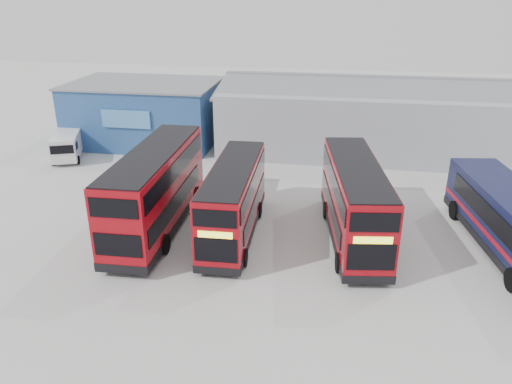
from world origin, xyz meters
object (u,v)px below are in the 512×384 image
at_px(double_decker_left, 156,191).
at_px(double_decker_centre, 234,202).
at_px(office_block, 146,112).
at_px(maintenance_shed, 408,117).
at_px(double_decker_right, 354,203).
at_px(panel_van, 67,144).

bearing_deg(double_decker_left, double_decker_centre, 178.40).
distance_m(office_block, maintenance_shed, 22.09).
distance_m(double_decker_centre, double_decker_right, 6.42).
relative_size(maintenance_shed, double_decker_right, 2.98).
distance_m(double_decker_left, double_decker_right, 10.77).
xyz_separation_m(double_decker_right, panel_van, (-21.96, 9.86, -0.97)).
height_order(maintenance_shed, panel_van, maintenance_shed).
bearing_deg(double_decker_right, double_decker_centre, 177.49).
xyz_separation_m(double_decker_centre, double_decker_right, (6.39, 0.62, 0.13)).
height_order(double_decker_right, panel_van, double_decker_right).
distance_m(double_decker_left, panel_van, 15.38).
height_order(maintenance_shed, double_decker_right, maintenance_shed).
relative_size(maintenance_shed, panel_van, 6.10).
xyz_separation_m(maintenance_shed, double_decker_right, (-4.53, -17.33, -0.50)).
xyz_separation_m(maintenance_shed, double_decker_centre, (-10.92, -17.96, -0.63)).
bearing_deg(maintenance_shed, double_decker_centre, -121.30).
distance_m(maintenance_shed, double_decker_right, 17.92).
bearing_deg(double_decker_left, double_decker_right, -178.18).
xyz_separation_m(double_decker_left, double_decker_right, (10.75, 0.61, -0.17)).
height_order(office_block, double_decker_right, office_block).
xyz_separation_m(maintenance_shed, double_decker_left, (-15.27, -17.94, -0.33)).
height_order(double_decker_left, panel_van, double_decker_left).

